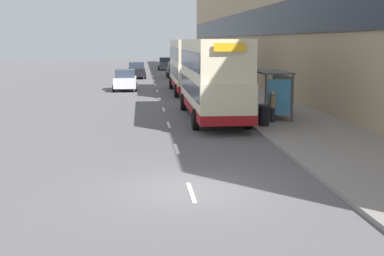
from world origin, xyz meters
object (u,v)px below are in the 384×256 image
(bus_shelter, at_px, (275,85))
(car_2, at_px, (125,80))
(double_decker_bus_ahead, at_px, (189,65))
(pedestrian_at_shelter, at_px, (273,106))
(car_0, at_px, (165,64))
(pedestrian_1, at_px, (251,92))
(double_decker_bus_near, at_px, (212,77))
(car_1, at_px, (176,70))
(car_3, at_px, (137,70))
(litter_bin, at_px, (264,115))

(bus_shelter, height_order, car_2, bus_shelter)
(double_decker_bus_ahead, bearing_deg, pedestrian_at_shelter, -81.08)
(car_0, bearing_deg, pedestrian_1, -85.84)
(pedestrian_at_shelter, distance_m, pedestrian_1, 6.38)
(pedestrian_1, bearing_deg, double_decker_bus_near, -126.73)
(car_1, xyz_separation_m, pedestrian_1, (2.84, -29.15, 0.17))
(double_decker_bus_ahead, relative_size, car_1, 2.50)
(car_3, height_order, litter_bin, car_3)
(litter_bin, bearing_deg, pedestrian_at_shelter, 57.13)
(car_2, distance_m, pedestrian_at_shelter, 21.26)
(double_decker_bus_ahead, distance_m, car_1, 18.39)
(car_1, bearing_deg, car_3, -168.38)
(double_decker_bus_ahead, height_order, car_0, double_decker_bus_ahead)
(bus_shelter, height_order, car_0, bus_shelter)
(car_0, height_order, car_3, car_3)
(car_2, xyz_separation_m, pedestrian_at_shelter, (7.97, -19.71, 0.06))
(pedestrian_1, relative_size, litter_bin, 1.68)
(car_0, relative_size, pedestrian_1, 2.38)
(car_2, bearing_deg, double_decker_bus_near, 106.68)
(double_decker_bus_near, bearing_deg, car_0, 90.36)
(car_1, distance_m, car_3, 4.57)
(pedestrian_at_shelter, bearing_deg, bus_shelter, 73.34)
(bus_shelter, height_order, double_decker_bus_near, double_decker_bus_near)
(car_0, height_order, car_1, car_0)
(litter_bin, bearing_deg, car_2, 109.27)
(double_decker_bus_ahead, xyz_separation_m, pedestrian_at_shelter, (2.70, -17.20, -1.34))
(bus_shelter, height_order, car_3, bus_shelter)
(car_2, bearing_deg, bus_shelter, 115.30)
(double_decker_bus_near, xyz_separation_m, car_0, (-0.31, 49.40, -1.40))
(car_1, bearing_deg, double_decker_bus_ahead, -90.25)
(double_decker_bus_ahead, distance_m, car_0, 34.60)
(car_0, distance_m, car_1, 16.24)
(bus_shelter, distance_m, car_0, 50.17)
(double_decker_bus_near, xyz_separation_m, car_1, (0.15, 33.17, -1.41))
(double_decker_bus_near, height_order, car_2, double_decker_bus_near)
(bus_shelter, xyz_separation_m, car_1, (-3.14, 33.80, -1.00))
(pedestrian_1, xyz_separation_m, litter_bin, (-0.92, -7.47, -0.37))
(car_0, relative_size, car_3, 1.03)
(bus_shelter, bearing_deg, litter_bin, -113.40)
(bus_shelter, bearing_deg, car_3, 103.05)
(car_3, bearing_deg, litter_bin, 100.16)
(double_decker_bus_near, relative_size, double_decker_bus_ahead, 1.01)
(car_3, xyz_separation_m, pedestrian_1, (7.32, -28.23, 0.15))
(bus_shelter, bearing_deg, car_0, 94.12)
(double_decker_bus_near, height_order, pedestrian_1, double_decker_bus_near)
(bus_shelter, distance_m, car_3, 33.76)
(car_0, xyz_separation_m, car_1, (0.46, -16.24, -0.01))
(litter_bin, bearing_deg, bus_shelter, 66.60)
(pedestrian_at_shelter, bearing_deg, car_1, 94.22)
(double_decker_bus_near, bearing_deg, car_2, 106.68)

